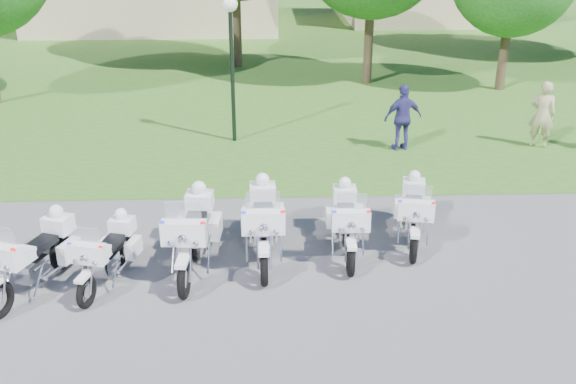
{
  "coord_description": "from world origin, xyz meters",
  "views": [
    {
      "loc": [
        0.25,
        -11.24,
        6.44
      ],
      "look_at": [
        0.7,
        1.2,
        0.95
      ],
      "focal_mm": 40.0,
      "sensor_mm": 36.0,
      "label": 1
    }
  ],
  "objects_px": {
    "motorcycle_1": "(35,255)",
    "bystander_c": "(403,118)",
    "motorcycle_5": "(347,221)",
    "motorcycle_6": "(414,212)",
    "motorcycle_2": "(108,252)",
    "motorcycle_3": "(193,232)",
    "lamp_post": "(231,34)",
    "bystander_a": "(542,115)",
    "motorcycle_4": "(263,222)"
  },
  "relations": [
    {
      "from": "motorcycle_3",
      "to": "motorcycle_1",
      "type": "bearing_deg",
      "value": 17.44
    },
    {
      "from": "motorcycle_1",
      "to": "motorcycle_3",
      "type": "bearing_deg",
      "value": -147.04
    },
    {
      "from": "motorcycle_2",
      "to": "motorcycle_4",
      "type": "distance_m",
      "value": 3.02
    },
    {
      "from": "motorcycle_4",
      "to": "bystander_a",
      "type": "distance_m",
      "value": 10.25
    },
    {
      "from": "motorcycle_3",
      "to": "lamp_post",
      "type": "distance_m",
      "value": 7.9
    },
    {
      "from": "motorcycle_6",
      "to": "bystander_c",
      "type": "bearing_deg",
      "value": -88.13
    },
    {
      "from": "motorcycle_1",
      "to": "motorcycle_6",
      "type": "relative_size",
      "value": 1.01
    },
    {
      "from": "motorcycle_3",
      "to": "bystander_c",
      "type": "bearing_deg",
      "value": -125.3
    },
    {
      "from": "lamp_post",
      "to": "bystander_a",
      "type": "height_order",
      "value": "lamp_post"
    },
    {
      "from": "motorcycle_1",
      "to": "bystander_a",
      "type": "distance_m",
      "value": 14.3
    },
    {
      "from": "motorcycle_5",
      "to": "motorcycle_4",
      "type": "bearing_deg",
      "value": 7.57
    },
    {
      "from": "motorcycle_2",
      "to": "motorcycle_6",
      "type": "relative_size",
      "value": 0.91
    },
    {
      "from": "motorcycle_1",
      "to": "motorcycle_3",
      "type": "distance_m",
      "value": 2.9
    },
    {
      "from": "motorcycle_4",
      "to": "bystander_c",
      "type": "bearing_deg",
      "value": -123.66
    },
    {
      "from": "bystander_a",
      "to": "motorcycle_4",
      "type": "bearing_deg",
      "value": 62.01
    },
    {
      "from": "motorcycle_2",
      "to": "bystander_c",
      "type": "relative_size",
      "value": 1.11
    },
    {
      "from": "motorcycle_5",
      "to": "motorcycle_6",
      "type": "xyz_separation_m",
      "value": [
        1.45,
        0.4,
        -0.01
      ]
    },
    {
      "from": "motorcycle_2",
      "to": "lamp_post",
      "type": "xyz_separation_m",
      "value": [
        2.02,
        7.97,
        2.59
      ]
    },
    {
      "from": "lamp_post",
      "to": "motorcycle_3",
      "type": "bearing_deg",
      "value": -93.57
    },
    {
      "from": "bystander_a",
      "to": "motorcycle_2",
      "type": "bearing_deg",
      "value": 57.25
    },
    {
      "from": "motorcycle_3",
      "to": "lamp_post",
      "type": "xyz_separation_m",
      "value": [
        0.47,
        7.49,
        2.45
      ]
    },
    {
      "from": "motorcycle_2",
      "to": "bystander_c",
      "type": "height_order",
      "value": "bystander_c"
    },
    {
      "from": "motorcycle_1",
      "to": "bystander_a",
      "type": "relative_size",
      "value": 1.19
    },
    {
      "from": "motorcycle_3",
      "to": "bystander_a",
      "type": "height_order",
      "value": "bystander_a"
    },
    {
      "from": "motorcycle_4",
      "to": "bystander_a",
      "type": "relative_size",
      "value": 1.35
    },
    {
      "from": "motorcycle_1",
      "to": "motorcycle_4",
      "type": "xyz_separation_m",
      "value": [
        4.17,
        1.05,
        0.06
      ]
    },
    {
      "from": "motorcycle_3",
      "to": "bystander_c",
      "type": "distance_m",
      "value": 8.46
    },
    {
      "from": "motorcycle_5",
      "to": "bystander_a",
      "type": "distance_m",
      "value": 8.87
    },
    {
      "from": "motorcycle_2",
      "to": "motorcycle_5",
      "type": "height_order",
      "value": "motorcycle_5"
    },
    {
      "from": "motorcycle_2",
      "to": "motorcycle_3",
      "type": "xyz_separation_m",
      "value": [
        1.55,
        0.47,
        0.14
      ]
    },
    {
      "from": "motorcycle_1",
      "to": "motorcycle_4",
      "type": "relative_size",
      "value": 0.88
    },
    {
      "from": "motorcycle_6",
      "to": "bystander_a",
      "type": "xyz_separation_m",
      "value": [
        4.98,
        5.69,
        0.32
      ]
    },
    {
      "from": "motorcycle_2",
      "to": "bystander_a",
      "type": "bearing_deg",
      "value": -133.44
    },
    {
      "from": "motorcycle_6",
      "to": "bystander_c",
      "type": "height_order",
      "value": "bystander_c"
    },
    {
      "from": "motorcycle_1",
      "to": "motorcycle_4",
      "type": "height_order",
      "value": "motorcycle_4"
    },
    {
      "from": "motorcycle_2",
      "to": "bystander_c",
      "type": "bearing_deg",
      "value": -120.9
    },
    {
      "from": "motorcycle_6",
      "to": "motorcycle_2",
      "type": "bearing_deg",
      "value": 24.04
    },
    {
      "from": "motorcycle_1",
      "to": "bystander_c",
      "type": "xyz_separation_m",
      "value": [
        8.19,
        7.2,
        0.27
      ]
    },
    {
      "from": "motorcycle_4",
      "to": "lamp_post",
      "type": "height_order",
      "value": "lamp_post"
    },
    {
      "from": "lamp_post",
      "to": "bystander_c",
      "type": "xyz_separation_m",
      "value": [
        4.9,
        -0.96,
        -2.24
      ]
    },
    {
      "from": "bystander_a",
      "to": "motorcycle_5",
      "type": "bearing_deg",
      "value": 67.89
    },
    {
      "from": "motorcycle_3",
      "to": "motorcycle_5",
      "type": "height_order",
      "value": "motorcycle_3"
    },
    {
      "from": "motorcycle_4",
      "to": "motorcycle_1",
      "type": "bearing_deg",
      "value": 13.69
    },
    {
      "from": "motorcycle_2",
      "to": "motorcycle_6",
      "type": "height_order",
      "value": "motorcycle_6"
    },
    {
      "from": "motorcycle_2",
      "to": "motorcycle_3",
      "type": "bearing_deg",
      "value": -149.32
    },
    {
      "from": "motorcycle_1",
      "to": "bystander_c",
      "type": "relative_size",
      "value": 1.22
    },
    {
      "from": "motorcycle_1",
      "to": "bystander_a",
      "type": "bearing_deg",
      "value": -129.64
    },
    {
      "from": "motorcycle_1",
      "to": "bystander_c",
      "type": "bearing_deg",
      "value": -119.04
    },
    {
      "from": "motorcycle_3",
      "to": "bystander_c",
      "type": "height_order",
      "value": "bystander_c"
    },
    {
      "from": "motorcycle_4",
      "to": "bystander_c",
      "type": "distance_m",
      "value": 7.35
    }
  ]
}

